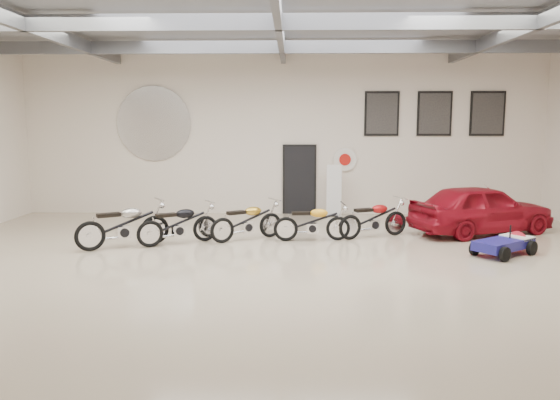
{
  "coord_description": "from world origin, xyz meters",
  "views": [
    {
      "loc": [
        0.27,
        -10.93,
        2.81
      ],
      "look_at": [
        0.0,
        1.2,
        1.1
      ],
      "focal_mm": 35.0,
      "sensor_mm": 36.0,
      "label": 1
    }
  ],
  "objects_px": {
    "motorcycle_silver": "(123,224)",
    "vintage_car": "(481,209)",
    "motorcycle_black": "(178,223)",
    "motorcycle_gold": "(247,220)",
    "banner_stand": "(334,189)",
    "motorcycle_yellow": "(312,222)",
    "go_kart": "(508,240)",
    "motorcycle_red": "(373,218)"
  },
  "relations": [
    {
      "from": "motorcycle_silver",
      "to": "vintage_car",
      "type": "height_order",
      "value": "vintage_car"
    },
    {
      "from": "motorcycle_black",
      "to": "motorcycle_gold",
      "type": "relative_size",
      "value": 1.02
    },
    {
      "from": "banner_stand",
      "to": "motorcycle_yellow",
      "type": "distance_m",
      "value": 3.63
    },
    {
      "from": "banner_stand",
      "to": "vintage_car",
      "type": "xyz_separation_m",
      "value": [
        3.57,
        -2.53,
        -0.19
      ]
    },
    {
      "from": "go_kart",
      "to": "vintage_car",
      "type": "height_order",
      "value": "vintage_car"
    },
    {
      "from": "motorcycle_gold",
      "to": "vintage_car",
      "type": "height_order",
      "value": "vintage_car"
    },
    {
      "from": "motorcycle_gold",
      "to": "go_kart",
      "type": "height_order",
      "value": "motorcycle_gold"
    },
    {
      "from": "go_kart",
      "to": "vintage_car",
      "type": "xyz_separation_m",
      "value": [
        0.18,
        2.26,
        0.32
      ]
    },
    {
      "from": "motorcycle_yellow",
      "to": "go_kart",
      "type": "relative_size",
      "value": 1.02
    },
    {
      "from": "motorcycle_gold",
      "to": "motorcycle_yellow",
      "type": "distance_m",
      "value": 1.57
    },
    {
      "from": "motorcycle_red",
      "to": "vintage_car",
      "type": "relative_size",
      "value": 0.51
    },
    {
      "from": "motorcycle_gold",
      "to": "go_kart",
      "type": "relative_size",
      "value": 1.06
    },
    {
      "from": "motorcycle_black",
      "to": "motorcycle_red",
      "type": "relative_size",
      "value": 1.01
    },
    {
      "from": "motorcycle_yellow",
      "to": "motorcycle_red",
      "type": "distance_m",
      "value": 1.58
    },
    {
      "from": "motorcycle_gold",
      "to": "motorcycle_yellow",
      "type": "relative_size",
      "value": 1.04
    },
    {
      "from": "motorcycle_black",
      "to": "motorcycle_red",
      "type": "bearing_deg",
      "value": -19.57
    },
    {
      "from": "banner_stand",
      "to": "motorcycle_silver",
      "type": "height_order",
      "value": "banner_stand"
    },
    {
      "from": "banner_stand",
      "to": "motorcycle_black",
      "type": "height_order",
      "value": "banner_stand"
    },
    {
      "from": "motorcycle_silver",
      "to": "motorcycle_yellow",
      "type": "distance_m",
      "value": 4.4
    },
    {
      "from": "motorcycle_black",
      "to": "vintage_car",
      "type": "height_order",
      "value": "vintage_car"
    },
    {
      "from": "motorcycle_gold",
      "to": "motorcycle_yellow",
      "type": "bearing_deg",
      "value": -33.83
    },
    {
      "from": "motorcycle_silver",
      "to": "motorcycle_red",
      "type": "bearing_deg",
      "value": -19.55
    },
    {
      "from": "motorcycle_red",
      "to": "motorcycle_silver",
      "type": "bearing_deg",
      "value": 166.9
    },
    {
      "from": "motorcycle_black",
      "to": "banner_stand",
      "type": "bearing_deg",
      "value": 15.36
    },
    {
      "from": "motorcycle_gold",
      "to": "go_kart",
      "type": "distance_m",
      "value": 5.9
    },
    {
      "from": "banner_stand",
      "to": "vintage_car",
      "type": "bearing_deg",
      "value": -23.0
    },
    {
      "from": "motorcycle_red",
      "to": "go_kart",
      "type": "height_order",
      "value": "motorcycle_red"
    },
    {
      "from": "motorcycle_silver",
      "to": "vintage_car",
      "type": "xyz_separation_m",
      "value": [
        8.68,
        1.81,
        0.1
      ]
    },
    {
      "from": "motorcycle_silver",
      "to": "vintage_car",
      "type": "relative_size",
      "value": 0.56
    },
    {
      "from": "motorcycle_red",
      "to": "vintage_car",
      "type": "bearing_deg",
      "value": -13.29
    },
    {
      "from": "go_kart",
      "to": "banner_stand",
      "type": "bearing_deg",
      "value": 89.0
    },
    {
      "from": "motorcycle_black",
      "to": "go_kart",
      "type": "bearing_deg",
      "value": -36.32
    },
    {
      "from": "go_kart",
      "to": "vintage_car",
      "type": "distance_m",
      "value": 2.29
    },
    {
      "from": "motorcycle_yellow",
      "to": "vintage_car",
      "type": "height_order",
      "value": "vintage_car"
    },
    {
      "from": "motorcycle_black",
      "to": "vintage_car",
      "type": "xyz_separation_m",
      "value": [
        7.5,
        1.44,
        0.14
      ]
    },
    {
      "from": "motorcycle_silver",
      "to": "go_kart",
      "type": "bearing_deg",
      "value": -34.4
    },
    {
      "from": "vintage_car",
      "to": "motorcycle_yellow",
      "type": "bearing_deg",
      "value": 81.79
    },
    {
      "from": "motorcycle_gold",
      "to": "motorcycle_red",
      "type": "relative_size",
      "value": 0.99
    },
    {
      "from": "motorcycle_red",
      "to": "vintage_car",
      "type": "height_order",
      "value": "vintage_car"
    },
    {
      "from": "motorcycle_yellow",
      "to": "go_kart",
      "type": "xyz_separation_m",
      "value": [
        4.18,
        -1.26,
        -0.15
      ]
    },
    {
      "from": "banner_stand",
      "to": "motorcycle_gold",
      "type": "bearing_deg",
      "value": -111.76
    },
    {
      "from": "motorcycle_gold",
      "to": "motorcycle_yellow",
      "type": "height_order",
      "value": "motorcycle_gold"
    }
  ]
}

